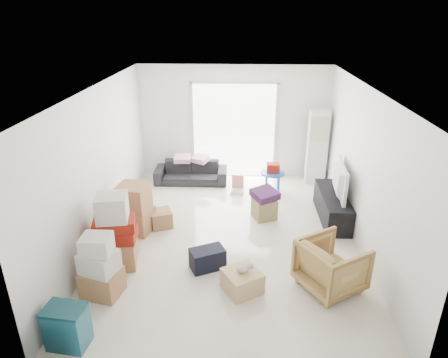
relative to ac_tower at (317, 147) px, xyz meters
name	(u,v)px	position (x,y,z in m)	size (l,w,h in m)	color
room_shell	(230,169)	(-1.95, -2.65, 0.48)	(4.98, 6.48, 3.18)	white
sliding_door	(234,127)	(-1.95, 0.33, 0.37)	(2.10, 0.04, 2.33)	white
ac_tower	(317,147)	(0.00, 0.00, 0.00)	(0.45, 0.30, 1.75)	silver
tv_console	(332,206)	(0.05, -1.83, -0.61)	(0.47, 1.57, 0.52)	black
television	(334,191)	(0.05, -1.83, -0.28)	(1.11, 0.64, 0.15)	black
sofa	(191,169)	(-2.96, -0.15, -0.54)	(1.71, 0.50, 0.67)	black
pillow_left	(182,153)	(-3.16, -0.11, -0.15)	(0.37, 0.29, 0.12)	#F1B0C1
pillow_right	(200,153)	(-2.73, -0.12, -0.14)	(0.37, 0.30, 0.13)	#F1B0C1
armchair	(332,263)	(-0.41, -4.00, -0.45)	(0.82, 0.77, 0.85)	tan
storage_bins	(67,327)	(-3.85, -5.27, -0.59)	(0.53, 0.40, 0.57)	#185365
box_stack_a	(100,269)	(-3.75, -4.30, -0.44)	(0.62, 0.55, 0.98)	#A56D4A
box_stack_b	(115,235)	(-3.75, -3.53, -0.34)	(0.71, 0.70, 1.23)	#A56D4A
box_stack_c	(134,209)	(-3.72, -2.48, -0.42)	(0.74, 0.66, 0.93)	#A56D4A
loose_box	(161,219)	(-3.28, -2.29, -0.71)	(0.39, 0.39, 0.32)	#A56D4A
duffel_bag	(207,259)	(-2.28, -3.60, -0.70)	(0.53, 0.32, 0.34)	black
ottoman	(264,208)	(-1.29, -1.87, -0.67)	(0.41, 0.41, 0.41)	#8D8952
blanket	(265,196)	(-1.29, -1.87, -0.40)	(0.45, 0.45, 0.14)	#3C1C46
kids_table	(273,172)	(-1.05, -0.61, -0.39)	(0.55, 0.55, 0.68)	blue
toy_walker	(238,187)	(-1.83, -0.66, -0.77)	(0.32, 0.29, 0.39)	silver
wood_crate	(242,281)	(-1.72, -4.13, -0.71)	(0.49, 0.49, 0.33)	tan
plush_bunny	(244,268)	(-1.69, -4.12, -0.49)	(0.25, 0.14, 0.12)	#B2ADA8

